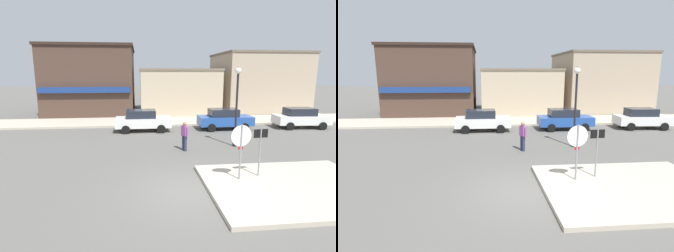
% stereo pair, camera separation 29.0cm
% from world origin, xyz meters
% --- Properties ---
extents(ground_plane, '(160.00, 160.00, 0.00)m').
position_xyz_m(ground_plane, '(0.00, 0.00, 0.00)').
color(ground_plane, '#5B5954').
extents(sidewalk_corner, '(6.40, 4.80, 0.15)m').
position_xyz_m(sidewalk_corner, '(3.86, -0.19, 0.07)').
color(sidewalk_corner, '#B7AD99').
rests_on(sidewalk_corner, ground).
extents(kerb_far, '(80.00, 4.00, 0.15)m').
position_xyz_m(kerb_far, '(0.00, 13.70, 0.07)').
color(kerb_far, '#B7AD99').
rests_on(kerb_far, ground).
extents(stop_sign, '(0.82, 0.10, 2.30)m').
position_xyz_m(stop_sign, '(2.07, 0.54, 1.52)').
color(stop_sign, gray).
rests_on(stop_sign, ground).
extents(one_way_sign, '(0.60, 0.08, 2.10)m').
position_xyz_m(one_way_sign, '(2.95, 0.78, 1.33)').
color(one_way_sign, gray).
rests_on(one_way_sign, ground).
extents(lamp_post, '(0.36, 0.36, 4.54)m').
position_xyz_m(lamp_post, '(3.74, 5.56, 2.96)').
color(lamp_post, black).
rests_on(lamp_post, ground).
extents(parked_car_nearest, '(4.01, 1.89, 1.56)m').
position_xyz_m(parked_car_nearest, '(-1.51, 10.25, 0.81)').
color(parked_car_nearest, white).
rests_on(parked_car_nearest, ground).
extents(parked_car_second, '(4.00, 1.88, 1.56)m').
position_xyz_m(parked_car_second, '(4.63, 10.24, 0.81)').
color(parked_car_second, '#234C9E').
rests_on(parked_car_second, ground).
extents(parked_car_third, '(4.11, 2.09, 1.56)m').
position_xyz_m(parked_car_third, '(10.65, 10.10, 0.81)').
color(parked_car_third, white).
rests_on(parked_car_third, ground).
extents(pedestrian_crossing_near, '(0.36, 0.53, 1.61)m').
position_xyz_m(pedestrian_crossing_near, '(0.68, 4.98, 0.87)').
color(pedestrian_crossing_near, '#2D334C').
rests_on(pedestrian_crossing_near, ground).
extents(building_corner_shop, '(8.68, 9.68, 6.83)m').
position_xyz_m(building_corner_shop, '(-6.56, 20.28, 3.42)').
color(building_corner_shop, '#473328').
rests_on(building_corner_shop, ground).
extents(building_storefront_left_near, '(7.87, 8.08, 4.62)m').
position_xyz_m(building_storefront_left_near, '(2.26, 19.34, 2.31)').
color(building_storefront_left_near, tan).
rests_on(building_storefront_left_near, ground).
extents(building_storefront_left_mid, '(8.83, 8.01, 6.32)m').
position_xyz_m(building_storefront_left_mid, '(11.32, 19.69, 3.16)').
color(building_storefront_left_mid, tan).
rests_on(building_storefront_left_mid, ground).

